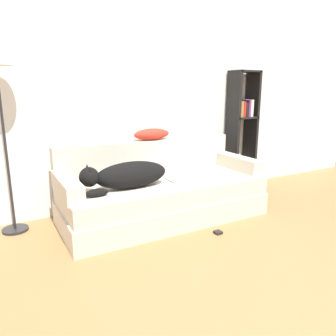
% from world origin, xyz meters
% --- Properties ---
extents(wall_back, '(7.41, 0.06, 2.70)m').
position_xyz_m(wall_back, '(0.00, 3.02, 1.35)').
color(wall_back, white).
rests_on(wall_back, ground_plane).
extents(couch, '(2.10, 0.89, 0.42)m').
position_xyz_m(couch, '(-0.02, 2.38, 0.20)').
color(couch, beige).
rests_on(couch, ground_plane).
extents(couch_backrest, '(2.06, 0.15, 0.37)m').
position_xyz_m(couch_backrest, '(-0.02, 2.76, 0.60)').
color(couch_backrest, beige).
rests_on(couch_backrest, couch).
extents(couch_arm_left, '(0.15, 0.70, 0.16)m').
position_xyz_m(couch_arm_left, '(-1.00, 2.38, 0.49)').
color(couch_arm_left, beige).
rests_on(couch_arm_left, couch).
extents(couch_arm_right, '(0.15, 0.70, 0.16)m').
position_xyz_m(couch_arm_right, '(0.95, 2.38, 0.49)').
color(couch_arm_right, beige).
rests_on(couch_arm_right, couch).
extents(dog, '(0.85, 0.27, 0.27)m').
position_xyz_m(dog, '(-0.46, 2.30, 0.55)').
color(dog, black).
rests_on(dog, couch).
extents(laptop, '(0.33, 0.22, 0.02)m').
position_xyz_m(laptop, '(0.16, 2.30, 0.43)').
color(laptop, '#B7B7BC').
rests_on(laptop, couch).
extents(throw_pillow, '(0.42, 0.17, 0.12)m').
position_xyz_m(throw_pillow, '(0.02, 2.74, 0.85)').
color(throw_pillow, red).
rests_on(throw_pillow, couch_backrest).
extents(bookshelf, '(0.35, 0.26, 1.56)m').
position_xyz_m(bookshelf, '(1.39, 2.83, 0.88)').
color(bookshelf, black).
rests_on(bookshelf, ground_plane).
extents(power_adapter, '(0.07, 0.07, 0.03)m').
position_xyz_m(power_adapter, '(0.25, 1.79, 0.01)').
color(power_adapter, black).
rests_on(power_adapter, ground_plane).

